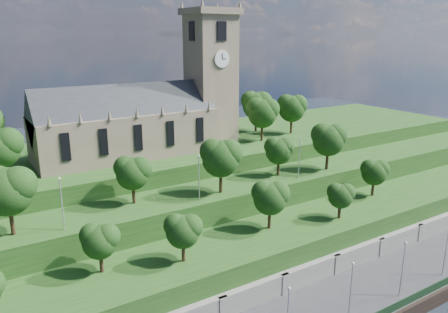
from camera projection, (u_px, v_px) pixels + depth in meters
retaining_wall at (252, 299)px, 58.01m from camera, size 160.00×2.10×5.00m
embankment_lower at (227, 269)px, 62.51m from camera, size 160.00×12.00×8.00m
embankment_upper at (191, 228)px, 70.93m from camera, size 160.00×10.00×12.00m
hilltop at (142, 184)px, 87.63m from camera, size 160.00×32.00×15.00m
church at (150, 112)px, 80.70m from camera, size 38.60×12.35×27.60m
trees_lower at (238, 210)px, 61.36m from camera, size 68.13×8.42×7.54m
trees_upper at (203, 159)px, 67.83m from camera, size 60.26×8.41×9.09m
trees_hilltop at (133, 120)px, 78.33m from camera, size 74.91×16.02×11.39m
lamp_posts_upper at (199, 174)px, 65.74m from camera, size 40.36×0.36×7.15m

